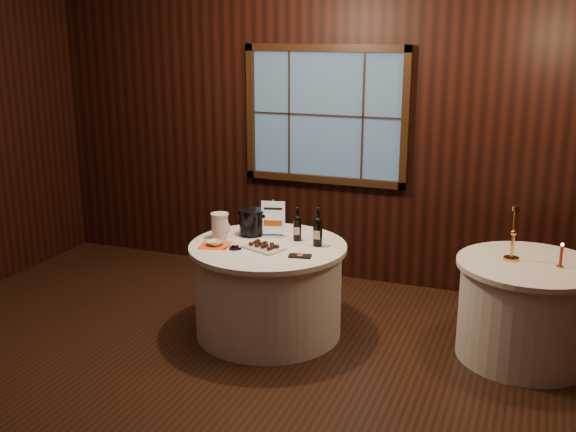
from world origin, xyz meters
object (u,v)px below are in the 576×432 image
at_px(main_table, 268,289).
at_px(port_bottle_left, 297,226).
at_px(glass_pitcher, 220,226).
at_px(brass_candlestick, 513,241).
at_px(sign_stand, 273,224).
at_px(ice_bucket, 251,222).
at_px(port_bottle_right, 318,229).
at_px(chocolate_box, 300,256).
at_px(grape_bunch, 235,248).
at_px(red_candle, 561,258).
at_px(side_table, 526,310).
at_px(cracker_bowl, 215,243).
at_px(chocolate_plate, 264,247).

xyz_separation_m(main_table, port_bottle_left, (0.18, 0.19, 0.50)).
bearing_deg(glass_pitcher, brass_candlestick, 28.62).
relative_size(sign_stand, ice_bucket, 1.42).
relative_size(port_bottle_right, brass_candlestick, 0.75).
relative_size(sign_stand, chocolate_box, 1.86).
bearing_deg(grape_bunch, red_candle, 11.60).
xyz_separation_m(brass_candlestick, red_candle, (0.34, -0.05, -0.08)).
height_order(main_table, chocolate_box, chocolate_box).
relative_size(side_table, sign_stand, 3.39).
relative_size(side_table, grape_bunch, 6.93).
bearing_deg(sign_stand, port_bottle_right, -28.08).
height_order(cracker_bowl, red_candle, red_candle).
height_order(grape_bunch, red_candle, red_candle).
height_order(main_table, side_table, same).
bearing_deg(brass_candlestick, sign_stand, -177.16).
bearing_deg(port_bottle_right, ice_bucket, 168.04).
height_order(port_bottle_right, ice_bucket, port_bottle_right).
height_order(sign_stand, glass_pitcher, sign_stand).
bearing_deg(main_table, side_table, 8.53).
bearing_deg(sign_stand, ice_bucket, 174.75).
bearing_deg(port_bottle_left, cracker_bowl, -157.91).
relative_size(cracker_bowl, brass_candlestick, 0.32).
relative_size(side_table, cracker_bowl, 7.97).
bearing_deg(brass_candlestick, cracker_bowl, -167.80).
bearing_deg(ice_bucket, side_table, 2.88).
bearing_deg(red_candle, sign_stand, -178.84).
relative_size(port_bottle_left, chocolate_plate, 0.75).
relative_size(port_bottle_left, red_candle, 1.50).
xyz_separation_m(sign_stand, red_candle, (2.25, 0.05, -0.03)).
distance_m(sign_stand, chocolate_plate, 0.35).
bearing_deg(ice_bucket, port_bottle_right, -6.78).
xyz_separation_m(glass_pitcher, cracker_bowl, (0.05, -0.19, -0.09)).
distance_m(sign_stand, port_bottle_right, 0.44).
bearing_deg(cracker_bowl, ice_bucket, 66.06).
bearing_deg(port_bottle_right, red_candle, -0.51).
distance_m(main_table, chocolate_box, 0.56).
bearing_deg(sign_stand, brass_candlestick, -11.69).
distance_m(chocolate_box, grape_bunch, 0.54).
distance_m(chocolate_plate, red_candle, 2.23).
xyz_separation_m(chocolate_box, grape_bunch, (-0.54, -0.03, 0.01)).
bearing_deg(chocolate_plate, sign_stand, 99.34).
height_order(side_table, cracker_bowl, cracker_bowl).
height_order(main_table, chocolate_plate, chocolate_plate).
relative_size(glass_pitcher, cracker_bowl, 1.58).
xyz_separation_m(main_table, ice_bucket, (-0.23, 0.19, 0.50)).
bearing_deg(sign_stand, port_bottle_left, -21.45).
relative_size(main_table, port_bottle_left, 4.55).
distance_m(side_table, cracker_bowl, 2.47).
bearing_deg(ice_bucket, main_table, -39.43).
distance_m(chocolate_box, brass_candlestick, 1.60).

